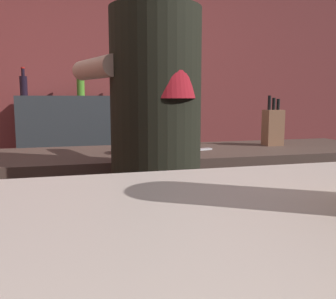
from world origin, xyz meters
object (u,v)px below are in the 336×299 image
Objects in this scene: knife_block at (273,127)px; mixing_bowl at (133,148)px; bartender at (157,145)px; bottle_olive_oil at (126,88)px; bottle_hot_sauce at (81,85)px; bottle_soy at (24,85)px; chefs_knife at (191,150)px.

mixing_bowl is at bearing -173.35° from knife_block.
bartender is 1.85m from bottle_olive_oil.
knife_block is 1.68× the size of mixing_bowl.
bottle_hot_sauce is 1.22× the size of bottle_olive_oil.
bottle_olive_oil is (0.37, 0.03, -0.02)m from bottle_hot_sauce.
knife_block is at bearing -64.82° from bottle_olive_oil.
bartender is at bearing -83.70° from bottle_hot_sauce.
mixing_bowl is 0.77× the size of bottle_soy.
mixing_bowl is 1.47m from bottle_olive_oil.
knife_block is at bearing -52.46° from bottle_hot_sauce.
bartender reaches higher than knife_block.
bottle_hot_sauce reaches higher than chefs_knife.
bottle_soy is (-0.91, 1.33, 0.36)m from chefs_knife.
bottle_olive_oil reaches higher than mixing_bowl.
bottle_olive_oil reaches higher than chefs_knife.
chefs_knife is at bearing -85.82° from bottle_olive_oil.
bottle_soy is (-1.43, 1.23, 0.26)m from knife_block.
bottle_olive_oil is at bearing -22.45° from bartender.
mixing_bowl is 1.50m from bottle_soy.
chefs_knife is at bearing -51.52° from bartender.
bartender reaches higher than bottle_olive_oil.
chefs_knife is at bearing -71.10° from bottle_hot_sauce.
bartender is 7.12× the size of chefs_knife.
bartender is 7.92× the size of bottle_soy.
bottle_hot_sauce is (0.43, 0.07, 0.00)m from bottle_soy.
bottle_hot_sauce reaches higher than bottle_olive_oil.
bottle_soy is at bearing -173.33° from bottle_olive_oil.
mixing_bowl is (-0.02, 0.41, -0.07)m from bartender.
chefs_knife is 1.08× the size of bottle_hot_sauce.
mixing_bowl is 0.91× the size of bottle_olive_oil.
knife_block is 0.83m from mixing_bowl.
bartender is at bearing -147.76° from knife_block.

